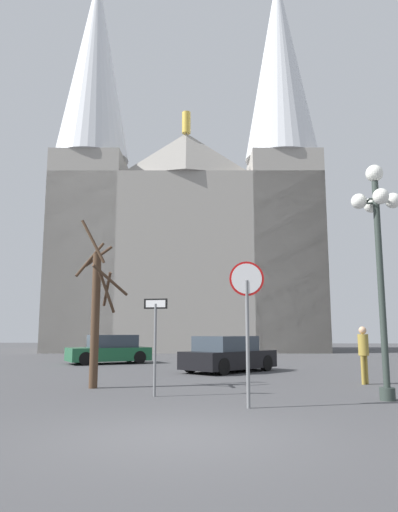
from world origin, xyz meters
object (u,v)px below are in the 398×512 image
cathedral (187,213)px  street_lamp (378,234)px  stop_sign (247,304)px  one_way_arrow_sign (155,334)px  pedestrian_walking (363,349)px  parked_car_near_black (228,355)px  parked_car_far_green (110,350)px  bare_tree (96,310)px

cathedral → street_lamp: 29.84m
cathedral → stop_sign: size_ratio=10.91×
one_way_arrow_sign → pedestrian_walking: one_way_arrow_sign is taller
parked_car_near_black → street_lamp: bearing=-63.3°
one_way_arrow_sign → parked_car_far_green: size_ratio=0.55×
cathedral → parked_car_far_green: size_ratio=7.78×
stop_sign → bare_tree: 5.47m
cathedral → one_way_arrow_sign: (2.17, -27.52, -10.11)m
bare_tree → parked_car_far_green: (-2.40, 10.50, -1.57)m
street_lamp → bare_tree: street_lamp is taller
pedestrian_walking → stop_sign: bearing=-126.6°
street_lamp → parked_car_far_green: 16.29m
parked_car_near_black → pedestrian_walking: 6.06m
cathedral → one_way_arrow_sign: bearing=-85.5°
cathedral → parked_car_near_black: 23.12m
cathedral → stop_sign: 31.00m
one_way_arrow_sign → pedestrian_walking: 6.86m
stop_sign → parked_car_far_green: size_ratio=0.71×
stop_sign → parked_car_near_black: bearing=93.9°
one_way_arrow_sign → street_lamp: (5.61, -0.25, 2.47)m
street_lamp → parked_car_near_black: size_ratio=1.34×
stop_sign → bare_tree: (-4.36, 3.29, 0.05)m
parked_car_far_green → pedestrian_walking: bearing=-40.2°
parked_car_near_black → one_way_arrow_sign: bearing=-102.6°
stop_sign → parked_car_near_black: stop_sign is taller
one_way_arrow_sign → pedestrian_walking: size_ratio=1.39×
one_way_arrow_sign → cathedral: bearing=94.5°
bare_tree → parked_car_far_green: 10.88m
cathedral → parked_car_near_black: size_ratio=7.94×
stop_sign → bare_tree: bearing=143.0°
stop_sign → parked_car_far_green: (-6.76, 13.79, -1.53)m
pedestrian_walking → street_lamp: bearing=-96.2°
stop_sign → parked_car_far_green: 15.43m
stop_sign → pedestrian_walking: (3.68, 4.96, -1.12)m
parked_car_near_black → parked_car_far_green: bearing=143.3°
parked_car_near_black → bare_tree: bearing=-122.3°
cathedral → bare_tree: 27.55m
cathedral → bare_tree: cathedral is taller
cathedral → parked_car_far_green: (-2.28, -15.40, -10.98)m
street_lamp → pedestrian_walking: size_ratio=3.28×
bare_tree → parked_car_near_black: size_ratio=1.13×
one_way_arrow_sign → bare_tree: bare_tree is taller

